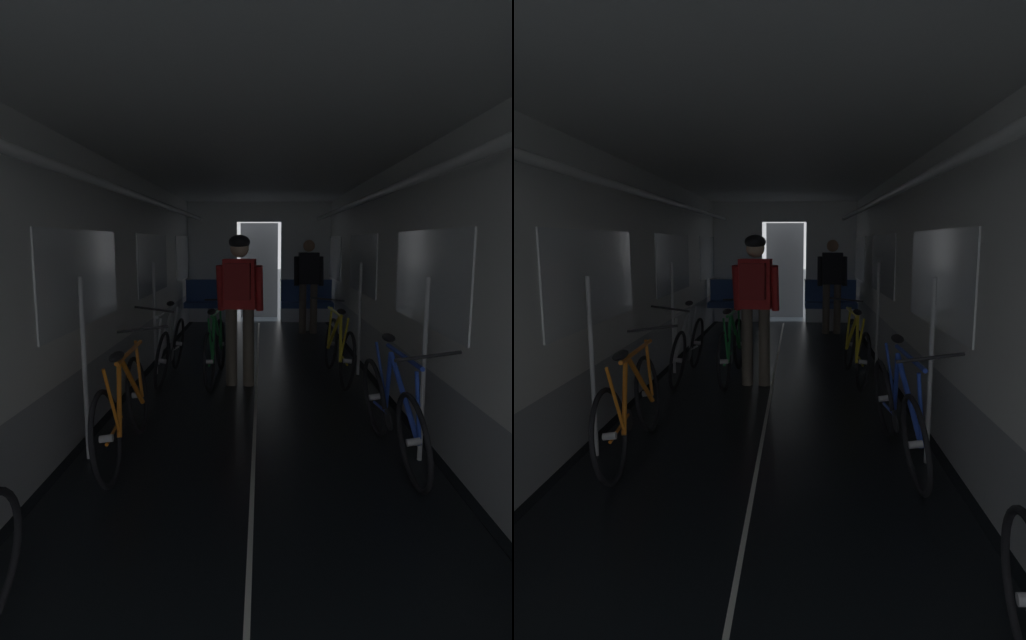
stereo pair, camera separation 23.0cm
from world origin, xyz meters
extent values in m
cube|color=black|center=(-1.41, 3.25, 0.00)|extent=(0.08, 11.50, 0.01)
cube|color=black|center=(1.41, 3.25, 0.00)|extent=(0.08, 11.50, 0.01)
cube|color=beige|center=(0.00, 3.25, 0.00)|extent=(0.03, 11.27, 0.00)
cube|color=#9EA0A5|center=(-1.51, 3.25, 0.30)|extent=(0.12, 11.50, 0.60)
cube|color=white|center=(-1.51, 3.25, 1.53)|extent=(0.12, 11.50, 1.85)
cube|color=white|center=(-1.45, 2.67, 1.35)|extent=(0.02, 1.90, 0.80)
cube|color=white|center=(-1.45, 5.55, 1.35)|extent=(0.02, 1.90, 0.80)
cube|color=white|center=(-1.45, 8.42, 1.35)|extent=(0.02, 1.90, 0.80)
cube|color=yellow|center=(-1.45, 2.70, 1.35)|extent=(0.01, 0.20, 0.28)
cylinder|color=white|center=(-1.17, 3.25, 2.10)|extent=(0.07, 11.04, 0.07)
cylinder|color=#B7BABF|center=(-1.27, 2.10, 0.70)|extent=(0.04, 0.04, 1.40)
cylinder|color=#B7BABF|center=(-1.27, 4.70, 0.70)|extent=(0.04, 0.04, 1.40)
cube|color=#9EA0A5|center=(1.51, 3.25, 0.30)|extent=(0.12, 11.50, 0.60)
cube|color=white|center=(1.51, 3.25, 1.53)|extent=(0.12, 11.50, 1.85)
cube|color=white|center=(1.45, 2.67, 1.35)|extent=(0.02, 1.90, 0.80)
cube|color=white|center=(1.45, 5.55, 1.35)|extent=(0.02, 1.90, 0.80)
cube|color=white|center=(1.45, 8.42, 1.35)|extent=(0.02, 1.90, 0.80)
cube|color=yellow|center=(1.45, 3.33, 1.35)|extent=(0.01, 0.20, 0.28)
cylinder|color=white|center=(1.17, 3.25, 2.10)|extent=(0.07, 11.04, 0.07)
cylinder|color=#B7BABF|center=(1.27, 2.10, 0.70)|extent=(0.04, 0.04, 1.40)
cylinder|color=#B7BABF|center=(1.27, 4.70, 0.70)|extent=(0.04, 0.04, 1.40)
cube|color=white|center=(-0.95, 9.06, 1.23)|extent=(1.00, 0.12, 2.45)
cube|color=white|center=(0.95, 9.06, 1.23)|extent=(1.00, 0.12, 2.45)
cube|color=white|center=(0.00, 9.06, 2.25)|extent=(0.90, 0.12, 0.40)
cube|color=#4C4F54|center=(0.00, 9.76, 1.03)|extent=(0.81, 0.04, 2.05)
cube|color=silver|center=(0.00, 3.25, 2.51)|extent=(3.14, 11.62, 0.12)
cylinder|color=gray|center=(-0.90, 8.00, 0.22)|extent=(0.12, 0.12, 0.44)
cube|color=#2D4784|center=(-0.90, 8.00, 0.49)|extent=(0.96, 0.44, 0.10)
cube|color=#2D4784|center=(-0.90, 8.19, 0.74)|extent=(0.96, 0.08, 0.40)
torus|color=gray|center=(-1.33, 8.22, 0.94)|extent=(0.14, 0.14, 0.02)
cylinder|color=gray|center=(0.90, 8.00, 0.22)|extent=(0.12, 0.12, 0.44)
cube|color=#2D4784|center=(0.90, 8.00, 0.49)|extent=(0.96, 0.44, 0.10)
cube|color=#2D4784|center=(0.90, 8.19, 0.74)|extent=(0.96, 0.08, 0.40)
torus|color=gray|center=(0.47, 8.22, 0.94)|extent=(0.14, 0.14, 0.02)
torus|color=black|center=(-1.03, 5.00, 0.33)|extent=(0.13, 0.67, 0.67)
cylinder|color=#B2B2B7|center=(-1.03, 5.00, 0.33)|extent=(0.10, 0.05, 0.06)
torus|color=black|center=(-1.05, 3.98, 0.33)|extent=(0.13, 0.67, 0.67)
cylinder|color=#B2B2B7|center=(-1.05, 3.98, 0.33)|extent=(0.10, 0.05, 0.06)
cylinder|color=#ADAFB5|center=(-1.07, 4.30, 0.55)|extent=(0.12, 0.54, 0.56)
cylinder|color=#ADAFB5|center=(-1.07, 4.71, 0.55)|extent=(0.10, 0.34, 0.55)
cylinder|color=#ADAFB5|center=(-1.10, 4.45, 0.81)|extent=(0.06, 0.82, 0.04)
cylinder|color=#ADAFB5|center=(-1.06, 4.93, 0.57)|extent=(0.09, 0.16, 0.49)
cylinder|color=#ADAFB5|center=(-1.04, 4.77, 0.31)|extent=(0.03, 0.45, 0.07)
cylinder|color=#ADAFB5|center=(-1.08, 4.01, 0.57)|extent=(0.09, 0.09, 0.49)
cylinder|color=black|center=(-1.04, 4.55, 0.29)|extent=(0.04, 0.17, 0.17)
ellipsoid|color=black|center=(-1.10, 4.88, 0.87)|extent=(0.10, 0.24, 0.07)
cylinder|color=black|center=(-1.13, 3.99, 0.91)|extent=(0.44, 0.03, 0.08)
torus|color=black|center=(1.03, 2.64, 0.33)|extent=(0.15, 0.67, 0.67)
cylinder|color=#B2B2B7|center=(1.03, 2.64, 0.33)|extent=(0.10, 0.05, 0.06)
torus|color=black|center=(1.07, 1.62, 0.33)|extent=(0.15, 0.67, 0.67)
cylinder|color=#B2B2B7|center=(1.07, 1.62, 0.33)|extent=(0.10, 0.05, 0.06)
cylinder|color=#2342B7|center=(1.09, 1.94, 0.55)|extent=(0.13, 0.54, 0.56)
cylinder|color=#2342B7|center=(1.07, 2.35, 0.55)|extent=(0.09, 0.34, 0.55)
cylinder|color=#2342B7|center=(1.11, 2.09, 0.81)|extent=(0.07, 0.82, 0.04)
cylinder|color=#2342B7|center=(1.06, 2.57, 0.57)|extent=(0.09, 0.16, 0.49)
cylinder|color=#2342B7|center=(1.04, 2.41, 0.31)|extent=(0.04, 0.45, 0.07)
cylinder|color=#2342B7|center=(1.10, 1.65, 0.57)|extent=(0.09, 0.09, 0.49)
cylinder|color=black|center=(1.04, 2.19, 0.29)|extent=(0.04, 0.17, 0.17)
ellipsoid|color=black|center=(1.10, 2.52, 0.87)|extent=(0.11, 0.24, 0.07)
cylinder|color=black|center=(1.15, 1.63, 0.91)|extent=(0.44, 0.04, 0.08)
torus|color=black|center=(1.02, 4.00, 0.33)|extent=(0.14, 0.67, 0.67)
cylinder|color=#B2B2B7|center=(1.02, 4.00, 0.33)|extent=(0.10, 0.05, 0.06)
torus|color=black|center=(0.97, 5.02, 0.33)|extent=(0.14, 0.67, 0.67)
cylinder|color=#B2B2B7|center=(0.97, 5.02, 0.33)|extent=(0.10, 0.05, 0.06)
cylinder|color=yellow|center=(0.96, 4.70, 0.55)|extent=(0.12, 0.54, 0.56)
cylinder|color=yellow|center=(0.98, 4.30, 0.55)|extent=(0.08, 0.34, 0.55)
cylinder|color=yellow|center=(0.94, 4.55, 0.82)|extent=(0.08, 0.82, 0.04)
cylinder|color=yellow|center=(0.99, 4.07, 0.57)|extent=(0.08, 0.16, 0.49)
cylinder|color=yellow|center=(1.01, 4.23, 0.31)|extent=(0.04, 0.45, 0.07)
cylinder|color=yellow|center=(0.95, 4.99, 0.57)|extent=(0.08, 0.09, 0.49)
cylinder|color=black|center=(1.00, 4.45, 0.29)|extent=(0.04, 0.17, 0.17)
ellipsoid|color=black|center=(0.96, 4.12, 0.88)|extent=(0.11, 0.24, 0.07)
cylinder|color=black|center=(0.91, 5.01, 0.92)|extent=(0.44, 0.05, 0.07)
torus|color=black|center=(-0.99, 1.66, 0.33)|extent=(0.13, 0.67, 0.67)
cylinder|color=#B2B2B7|center=(-0.99, 1.66, 0.33)|extent=(0.10, 0.05, 0.06)
torus|color=black|center=(-1.02, 2.68, 0.33)|extent=(0.13, 0.67, 0.67)
cylinder|color=#B2B2B7|center=(-1.02, 2.68, 0.33)|extent=(0.10, 0.05, 0.06)
cylinder|color=orange|center=(-0.99, 2.36, 0.55)|extent=(0.09, 0.54, 0.56)
cylinder|color=orange|center=(-0.98, 1.95, 0.55)|extent=(0.11, 0.34, 0.55)
cylinder|color=orange|center=(-0.95, 2.21, 0.81)|extent=(0.06, 0.82, 0.04)
cylinder|color=orange|center=(-0.97, 1.73, 0.57)|extent=(0.08, 0.17, 0.49)
cylinder|color=orange|center=(-1.00, 1.88, 0.31)|extent=(0.04, 0.45, 0.07)
cylinder|color=orange|center=(-0.99, 2.65, 0.57)|extent=(0.08, 0.09, 0.49)
cylinder|color=black|center=(-1.01, 2.11, 0.29)|extent=(0.04, 0.17, 0.17)
ellipsoid|color=black|center=(-0.93, 1.78, 0.87)|extent=(0.10, 0.24, 0.07)
cylinder|color=black|center=(-0.96, 2.67, 0.91)|extent=(0.44, 0.04, 0.07)
cylinder|color=brown|center=(-0.29, 4.21, 0.45)|extent=(0.13, 0.13, 0.90)
cylinder|color=brown|center=(-0.09, 4.19, 0.45)|extent=(0.13, 0.13, 0.90)
cube|color=red|center=(-0.19, 4.20, 1.18)|extent=(0.38, 0.25, 0.56)
cylinder|color=red|center=(-0.41, 4.24, 1.13)|extent=(0.11, 0.20, 0.53)
cylinder|color=red|center=(0.03, 4.20, 1.13)|extent=(0.11, 0.20, 0.53)
sphere|color=beige|center=(-0.19, 4.20, 1.58)|extent=(0.21, 0.21, 0.21)
ellipsoid|color=black|center=(-0.19, 4.20, 1.65)|extent=(0.26, 0.30, 0.16)
cube|color=maroon|center=(-0.21, 4.03, 1.22)|extent=(0.29, 0.18, 0.40)
torus|color=black|center=(-0.52, 3.94, 0.33)|extent=(0.09, 0.67, 0.67)
cylinder|color=#B2B2B7|center=(-0.52, 3.94, 0.33)|extent=(0.09, 0.05, 0.05)
torus|color=black|center=(-0.47, 4.96, 0.33)|extent=(0.09, 0.67, 0.67)
cylinder|color=#B2B2B7|center=(-0.47, 4.96, 0.33)|extent=(0.09, 0.05, 0.05)
cylinder|color=#1E8438|center=(-0.48, 4.64, 0.55)|extent=(0.08, 0.54, 0.56)
cylinder|color=#1E8438|center=(-0.50, 4.23, 0.55)|extent=(0.04, 0.34, 0.55)
cylinder|color=#1E8438|center=(-0.48, 4.49, 0.82)|extent=(0.08, 0.82, 0.04)
cylinder|color=#1E8438|center=(-0.51, 4.01, 0.58)|extent=(0.05, 0.16, 0.49)
cylinder|color=#1E8438|center=(-0.51, 4.16, 0.31)|extent=(0.05, 0.45, 0.07)
cylinder|color=#1E8438|center=(-0.47, 4.93, 0.58)|extent=(0.04, 0.09, 0.49)
cylinder|color=black|center=(-0.50, 4.39, 0.29)|extent=(0.03, 0.17, 0.17)
ellipsoid|color=black|center=(-0.50, 4.06, 0.88)|extent=(0.10, 0.24, 0.06)
cylinder|color=black|center=(-0.45, 4.94, 0.92)|extent=(0.44, 0.05, 0.04)
cylinder|color=brown|center=(1.00, 7.70, 0.45)|extent=(0.13, 0.13, 0.90)
cylinder|color=brown|center=(0.80, 7.70, 0.45)|extent=(0.13, 0.13, 0.90)
cube|color=black|center=(0.90, 7.70, 1.18)|extent=(0.36, 0.22, 0.56)
cylinder|color=black|center=(1.12, 7.68, 1.13)|extent=(0.09, 0.20, 0.53)
cylinder|color=black|center=(0.68, 7.68, 1.13)|extent=(0.09, 0.20, 0.53)
sphere|color=#9E7051|center=(0.90, 7.70, 1.58)|extent=(0.21, 0.21, 0.21)
camera|label=1|loc=(0.06, -1.71, 1.65)|focal=29.35mm
camera|label=2|loc=(0.29, -1.70, 1.65)|focal=29.35mm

